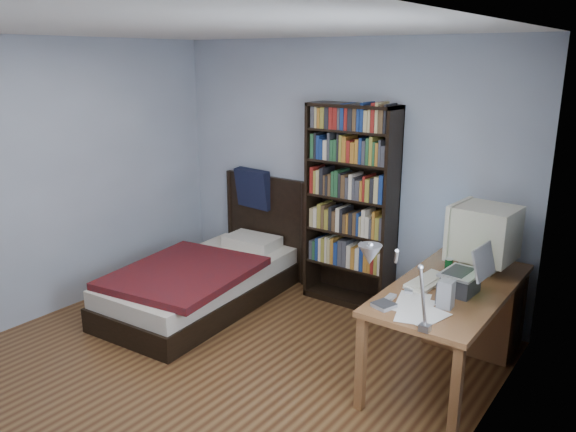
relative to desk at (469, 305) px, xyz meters
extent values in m
plane|color=#492915|center=(-1.50, -1.64, -0.42)|extent=(4.20, 4.20, 0.00)
plane|color=white|center=(-1.50, -1.64, 2.08)|extent=(4.20, 4.20, 0.00)
cube|color=#959EAE|center=(-1.50, 0.46, 0.83)|extent=(3.80, 0.04, 2.50)
cube|color=#959EAE|center=(-3.40, -1.64, 0.83)|extent=(0.04, 4.20, 2.50)
cube|color=#959EAE|center=(0.40, -1.64, 0.83)|extent=(0.04, 4.20, 2.50)
cube|color=white|center=(0.38, -1.79, 1.03)|extent=(0.01, 1.14, 1.14)
cube|color=white|center=(0.38, -1.79, 1.03)|extent=(0.01, 1.00, 1.00)
cube|color=brown|center=(0.00, -0.44, 0.29)|extent=(0.75, 1.58, 0.04)
cube|color=brown|center=(-0.32, -1.18, -0.07)|extent=(0.06, 0.06, 0.69)
cube|color=brown|center=(0.32, -1.18, -0.07)|extent=(0.06, 0.06, 0.69)
cube|color=brown|center=(-0.32, 0.30, -0.07)|extent=(0.06, 0.06, 0.69)
cube|color=brown|center=(0.32, 0.30, -0.07)|extent=(0.06, 0.06, 0.69)
cube|color=brown|center=(0.00, 0.13, -0.07)|extent=(0.69, 0.40, 0.68)
cube|color=beige|center=(0.04, 0.01, 0.33)|extent=(0.30, 0.26, 0.03)
cylinder|color=beige|center=(0.04, 0.01, 0.38)|extent=(0.11, 0.11, 0.06)
cube|color=beige|center=(0.07, 0.01, 0.62)|extent=(0.46, 0.44, 0.41)
cube|color=beige|center=(-0.15, 0.01, 0.62)|extent=(0.07, 0.43, 0.43)
cube|color=#439DF2|center=(-0.16, 0.01, 0.62)|extent=(0.03, 0.32, 0.28)
cube|color=#2D2D30|center=(0.08, -0.53, 0.38)|extent=(0.22, 0.25, 0.14)
cube|color=silver|center=(0.08, -0.53, 0.46)|extent=(0.25, 0.32, 0.02)
cube|color=#2D2D30|center=(0.06, -0.53, 0.47)|extent=(0.16, 0.25, 0.00)
cube|color=silver|center=(0.23, -0.53, 0.58)|extent=(0.09, 0.31, 0.22)
cube|color=#0CBF26|center=(0.22, -0.53, 0.58)|extent=(0.07, 0.25, 0.17)
cube|color=#99999E|center=(0.11, -1.21, 0.34)|extent=(0.06, 0.05, 0.04)
cylinder|color=#99999E|center=(0.11, -1.28, 0.56)|extent=(0.02, 0.15, 0.42)
cylinder|color=#99999E|center=(0.04, -1.51, 0.86)|extent=(0.17, 0.34, 0.21)
cone|color=#99999E|center=(-0.04, -1.67, 0.91)|extent=(0.13, 0.13, 0.11)
cube|color=beige|center=(-0.16, -0.50, 0.33)|extent=(0.21, 0.43, 0.04)
cube|color=gray|center=(0.09, -0.82, 0.41)|extent=(0.10, 0.10, 0.19)
cylinder|color=#063114|center=(-0.12, -0.20, 0.37)|extent=(0.06, 0.06, 0.11)
ellipsoid|color=silver|center=(-0.05, -0.20, 0.33)|extent=(0.07, 0.12, 0.04)
cube|color=silver|center=(-0.22, -0.72, 0.33)|extent=(0.10, 0.12, 0.02)
cube|color=gray|center=(-0.26, -0.91, 0.33)|extent=(0.05, 0.10, 0.02)
cube|color=gray|center=(-0.24, -1.05, 0.33)|extent=(0.16, 0.16, 0.03)
cube|color=black|center=(-1.69, 0.30, 0.54)|extent=(0.03, 0.30, 1.92)
cube|color=black|center=(-0.86, 0.30, 0.54)|extent=(0.03, 0.30, 1.92)
cube|color=black|center=(-1.28, 0.30, 1.49)|extent=(0.86, 0.30, 0.03)
cube|color=black|center=(-1.28, 0.30, -0.39)|extent=(0.86, 0.30, 0.06)
cube|color=black|center=(-1.28, 0.44, 0.54)|extent=(0.86, 0.02, 1.92)
cube|color=olive|center=(-1.28, 0.28, 0.57)|extent=(0.78, 0.22, 1.72)
cube|color=black|center=(-2.38, -0.59, -0.31)|extent=(1.14, 2.09, 0.22)
cube|color=beige|center=(-2.38, -0.59, -0.12)|extent=(1.10, 2.02, 0.16)
cube|color=maroon|center=(-2.35, -0.84, -0.01)|extent=(1.24, 1.45, 0.07)
cube|color=beige|center=(-2.38, 0.18, 0.01)|extent=(0.58, 0.39, 0.12)
cube|color=black|center=(-2.38, 0.42, 0.13)|extent=(1.07, 0.05, 1.10)
cylinder|color=black|center=(-2.89, 0.40, 0.13)|extent=(0.06, 0.06, 1.10)
cylinder|color=black|center=(-1.87, 0.40, 0.13)|extent=(0.06, 0.06, 1.10)
cube|color=black|center=(-2.53, 0.39, 0.53)|extent=(0.46, 0.20, 0.43)
camera|label=1|loc=(1.24, -4.17, 1.91)|focal=35.00mm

